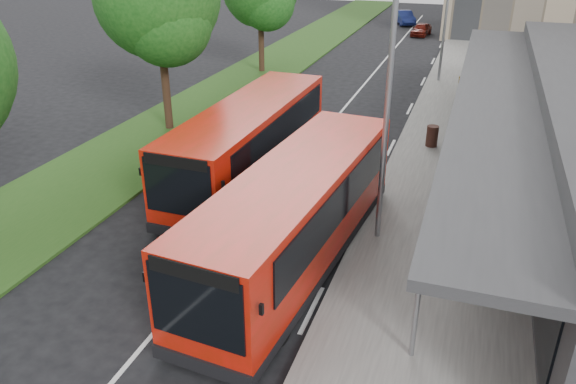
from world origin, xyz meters
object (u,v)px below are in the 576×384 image
car_near (421,29)px  bollard (459,85)px  bus_second (249,143)px  lamp_post_near (386,89)px  lamp_post_far (446,2)px  bus_main (296,216)px  car_far (404,17)px  litter_bin (432,136)px  tree_mid (158,4)px

car_near → bollard: bearing=-69.0°
bus_second → bollard: bus_second is taller
lamp_post_near → lamp_post_far: size_ratio=1.00×
bus_main → bollard: size_ratio=10.43×
bollard → car_far: bearing=105.1°
litter_bin → bollard: bollard is taller
lamp_post_far → bus_second: (-5.31, -17.12, -3.22)m
car_near → car_far: (-2.30, 5.73, 0.09)m
bus_main → bus_second: bearing=130.1°
bus_main → bollard: bearing=85.2°
lamp_post_far → car_near: (-2.86, 15.84, -4.18)m
lamp_post_far → bollard: size_ratio=7.99×
lamp_post_near → car_far: 42.09m
lamp_post_far → bus_main: bearing=-94.9°
lamp_post_near → bus_main: lamp_post_near is taller
bus_main → car_far: (-3.27, 43.56, -0.86)m
lamp_post_far → litter_bin: (0.84, -11.62, -4.12)m
tree_mid → lamp_post_far: 17.10m
car_near → car_far: size_ratio=0.83×
car_near → bus_main: bearing=-80.5°
bollard → litter_bin: bearing=-93.9°
lamp_post_near → car_near: lamp_post_near is taller
bollard → bus_main: bearing=-99.8°
bus_main → bus_second: size_ratio=1.01×
car_far → lamp_post_near: bearing=-106.0°
bus_second → car_far: size_ratio=2.70×
bus_main → bus_second: (-3.42, 4.87, 0.00)m
bollard → car_far: 25.25m
bus_second → litter_bin: 8.29m
lamp_post_far → litter_bin: size_ratio=8.93×
bus_second → bollard: bearing=66.1°
litter_bin → lamp_post_near: bearing=-95.7°
lamp_post_far → bollard: 5.14m
tree_mid → bollard: tree_mid is taller
lamp_post_near → litter_bin: bearing=84.3°
tree_mid → bus_main: 13.58m
litter_bin → car_near: size_ratio=0.28×
lamp_post_near → bus_main: size_ratio=0.77×
bus_main → litter_bin: bus_main is taller
tree_mid → lamp_post_near: (11.13, -7.05, -0.94)m
tree_mid → litter_bin: tree_mid is taller
tree_mid → litter_bin: bearing=6.3°
tree_mid → lamp_post_near: bearing=-32.4°
lamp_post_far → car_far: (-5.16, 21.57, -4.08)m
lamp_post_far → litter_bin: lamp_post_far is taller
litter_bin → bus_main: bearing=-104.7°
tree_mid → lamp_post_near: tree_mid is taller
lamp_post_near → lamp_post_far: bearing=90.0°
tree_mid → car_near: bearing=74.0°
bus_main → car_near: bus_main is taller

